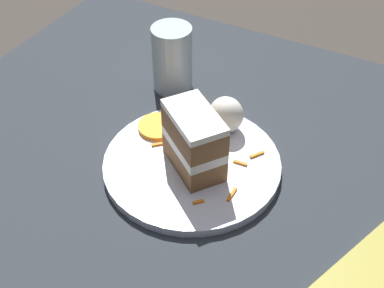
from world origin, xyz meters
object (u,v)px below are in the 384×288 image
cake_slice (194,141)px  drinking_glass (172,63)px  plate (192,164)px  orange_garnish (158,126)px  cream_dollop (226,114)px

cake_slice → drinking_glass: bearing=74.5°
plate → drinking_glass: drinking_glass is taller
plate → cake_slice: cake_slice is taller
plate → orange_garnish: bearing=153.6°
plate → drinking_glass: size_ratio=2.25×
plate → drinking_glass: 0.20m
orange_garnish → drinking_glass: size_ratio=0.55×
cream_dollop → orange_garnish: size_ratio=0.92×
cake_slice → orange_garnish: size_ratio=1.78×
cake_slice → cream_dollop: cake_slice is taller
plate → orange_garnish: orange_garnish is taller
cream_dollop → orange_garnish: cream_dollop is taller
cream_dollop → orange_garnish: 0.10m
cake_slice → cream_dollop: (0.01, 0.09, -0.02)m
cake_slice → drinking_glass: (-0.12, 0.16, -0.01)m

